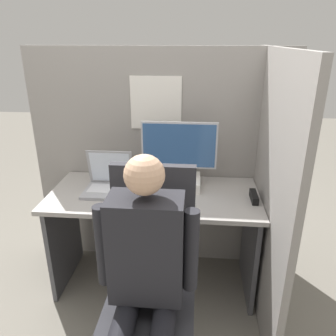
{
  "coord_description": "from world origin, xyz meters",
  "views": [
    {
      "loc": [
        0.28,
        -1.65,
        1.71
      ],
      "look_at": [
        0.11,
        0.16,
        0.99
      ],
      "focal_mm": 35.0,
      "sensor_mm": 36.0,
      "label": 1
    }
  ],
  "objects_px": {
    "paper_box": "(179,182)",
    "stapler": "(254,197)",
    "office_chair": "(151,277)",
    "person": "(145,271)",
    "laptop": "(109,183)",
    "carrot_toy": "(191,208)",
    "monitor": "(179,148)"
  },
  "relations": [
    {
      "from": "laptop",
      "to": "carrot_toy",
      "type": "distance_m",
      "value": 0.61
    },
    {
      "from": "office_chair",
      "to": "stapler",
      "type": "bearing_deg",
      "value": 43.32
    },
    {
      "from": "office_chair",
      "to": "laptop",
      "type": "bearing_deg",
      "value": 121.22
    },
    {
      "from": "laptop",
      "to": "carrot_toy",
      "type": "xyz_separation_m",
      "value": [
        0.57,
        -0.24,
        -0.03
      ]
    },
    {
      "from": "carrot_toy",
      "to": "monitor",
      "type": "bearing_deg",
      "value": 105.39
    },
    {
      "from": "laptop",
      "to": "person",
      "type": "distance_m",
      "value": 0.87
    },
    {
      "from": "monitor",
      "to": "carrot_toy",
      "type": "distance_m",
      "value": 0.45
    },
    {
      "from": "office_chair",
      "to": "carrot_toy",
      "type": "bearing_deg",
      "value": 62.88
    },
    {
      "from": "paper_box",
      "to": "office_chair",
      "type": "relative_size",
      "value": 0.26
    },
    {
      "from": "monitor",
      "to": "office_chair",
      "type": "height_order",
      "value": "monitor"
    },
    {
      "from": "person",
      "to": "monitor",
      "type": "bearing_deg",
      "value": 83.85
    },
    {
      "from": "laptop",
      "to": "office_chair",
      "type": "xyz_separation_m",
      "value": [
        0.37,
        -0.61,
        -0.24
      ]
    },
    {
      "from": "paper_box",
      "to": "person",
      "type": "relative_size",
      "value": 0.23
    },
    {
      "from": "monitor",
      "to": "laptop",
      "type": "height_order",
      "value": "monitor"
    },
    {
      "from": "office_chair",
      "to": "monitor",
      "type": "bearing_deg",
      "value": 82.35
    },
    {
      "from": "office_chair",
      "to": "paper_box",
      "type": "bearing_deg",
      "value": 82.32
    },
    {
      "from": "paper_box",
      "to": "person",
      "type": "xyz_separation_m",
      "value": [
        -0.1,
        -0.89,
        -0.05
      ]
    },
    {
      "from": "carrot_toy",
      "to": "person",
      "type": "bearing_deg",
      "value": -109.31
    },
    {
      "from": "paper_box",
      "to": "stapler",
      "type": "distance_m",
      "value": 0.52
    },
    {
      "from": "person",
      "to": "carrot_toy",
      "type": "bearing_deg",
      "value": 70.69
    },
    {
      "from": "paper_box",
      "to": "office_chair",
      "type": "height_order",
      "value": "office_chair"
    },
    {
      "from": "paper_box",
      "to": "laptop",
      "type": "xyz_separation_m",
      "value": [
        -0.47,
        -0.11,
        0.02
      ]
    },
    {
      "from": "office_chair",
      "to": "person",
      "type": "bearing_deg",
      "value": -89.77
    },
    {
      "from": "laptop",
      "to": "stapler",
      "type": "xyz_separation_m",
      "value": [
        0.96,
        -0.06,
        -0.03
      ]
    },
    {
      "from": "monitor",
      "to": "stapler",
      "type": "xyz_separation_m",
      "value": [
        0.49,
        -0.17,
        -0.26
      ]
    },
    {
      "from": "paper_box",
      "to": "carrot_toy",
      "type": "relative_size",
      "value": 2.17
    },
    {
      "from": "laptop",
      "to": "office_chair",
      "type": "bearing_deg",
      "value": -58.78
    },
    {
      "from": "laptop",
      "to": "person",
      "type": "xyz_separation_m",
      "value": [
        0.37,
        -0.79,
        -0.07
      ]
    },
    {
      "from": "stapler",
      "to": "person",
      "type": "height_order",
      "value": "person"
    },
    {
      "from": "monitor",
      "to": "laptop",
      "type": "distance_m",
      "value": 0.53
    },
    {
      "from": "monitor",
      "to": "person",
      "type": "xyz_separation_m",
      "value": [
        -0.1,
        -0.9,
        -0.29
      ]
    },
    {
      "from": "carrot_toy",
      "to": "office_chair",
      "type": "relative_size",
      "value": 0.12
    }
  ]
}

